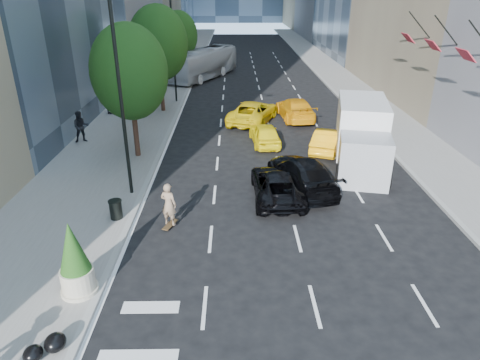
{
  "coord_description": "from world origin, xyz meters",
  "views": [
    {
      "loc": [
        -1.54,
        -14.66,
        9.25
      ],
      "look_at": [
        -1.28,
        2.17,
        1.6
      ],
      "focal_mm": 32.0,
      "sensor_mm": 36.0,
      "label": 1
    }
  ],
  "objects_px": {
    "box_truck": "(362,134)",
    "city_bus": "(203,63)",
    "black_sedan_mercedes": "(302,174)",
    "trash_can": "(116,210)",
    "black_sedan_lincoln": "(277,184)",
    "planter_shrub": "(74,260)",
    "skateboarder": "(169,207)"
  },
  "relations": [
    {
      "from": "trash_can",
      "to": "planter_shrub",
      "type": "height_order",
      "value": "planter_shrub"
    },
    {
      "from": "box_truck",
      "to": "city_bus",
      "type": "bearing_deg",
      "value": 124.4
    },
    {
      "from": "skateboarder",
      "to": "box_truck",
      "type": "relative_size",
      "value": 0.25
    },
    {
      "from": "black_sedan_mercedes",
      "to": "trash_can",
      "type": "xyz_separation_m",
      "value": [
        -8.42,
        -3.16,
        -0.25
      ]
    },
    {
      "from": "skateboarder",
      "to": "black_sedan_lincoln",
      "type": "distance_m",
      "value": 5.47
    },
    {
      "from": "trash_can",
      "to": "city_bus",
      "type": "bearing_deg",
      "value": 86.71
    },
    {
      "from": "black_sedan_mercedes",
      "to": "box_truck",
      "type": "xyz_separation_m",
      "value": [
        3.74,
        3.19,
        0.95
      ]
    },
    {
      "from": "planter_shrub",
      "to": "trash_can",
      "type": "bearing_deg",
      "value": 90.0
    },
    {
      "from": "skateboarder",
      "to": "box_truck",
      "type": "height_order",
      "value": "box_truck"
    },
    {
      "from": "trash_can",
      "to": "skateboarder",
      "type": "bearing_deg",
      "value": -12.84
    },
    {
      "from": "black_sedan_lincoln",
      "to": "black_sedan_mercedes",
      "type": "bearing_deg",
      "value": -144.17
    },
    {
      "from": "city_bus",
      "to": "black_sedan_lincoln",
      "type": "bearing_deg",
      "value": -54.93
    },
    {
      "from": "black_sedan_lincoln",
      "to": "trash_can",
      "type": "bearing_deg",
      "value": 15.76
    },
    {
      "from": "black_sedan_lincoln",
      "to": "planter_shrub",
      "type": "relative_size",
      "value": 1.9
    },
    {
      "from": "black_sedan_mercedes",
      "to": "skateboarder",
      "type": "bearing_deg",
      "value": 18.2
    },
    {
      "from": "planter_shrub",
      "to": "skateboarder",
      "type": "bearing_deg",
      "value": 61.31
    },
    {
      "from": "skateboarder",
      "to": "box_truck",
      "type": "bearing_deg",
      "value": -123.57
    },
    {
      "from": "planter_shrub",
      "to": "box_truck",
      "type": "bearing_deg",
      "value": 42.68
    },
    {
      "from": "black_sedan_mercedes",
      "to": "black_sedan_lincoln",
      "type": "bearing_deg",
      "value": 23.83
    },
    {
      "from": "black_sedan_lincoln",
      "to": "planter_shrub",
      "type": "bearing_deg",
      "value": 43.44
    },
    {
      "from": "box_truck",
      "to": "black_sedan_mercedes",
      "type": "bearing_deg",
      "value": -127.63
    },
    {
      "from": "trash_can",
      "to": "planter_shrub",
      "type": "relative_size",
      "value": 0.31
    },
    {
      "from": "skateboarder",
      "to": "black_sedan_lincoln",
      "type": "relative_size",
      "value": 0.38
    },
    {
      "from": "black_sedan_lincoln",
      "to": "trash_can",
      "type": "distance_m",
      "value": 7.43
    },
    {
      "from": "box_truck",
      "to": "trash_can",
      "type": "xyz_separation_m",
      "value": [
        -12.15,
        -6.36,
        -1.2
      ]
    },
    {
      "from": "skateboarder",
      "to": "city_bus",
      "type": "distance_m",
      "value": 31.83
    },
    {
      "from": "black_sedan_lincoln",
      "to": "trash_can",
      "type": "height_order",
      "value": "black_sedan_lincoln"
    },
    {
      "from": "trash_can",
      "to": "planter_shrub",
      "type": "distance_m",
      "value": 4.92
    },
    {
      "from": "skateboarder",
      "to": "planter_shrub",
      "type": "height_order",
      "value": "planter_shrub"
    },
    {
      "from": "black_sedan_mercedes",
      "to": "box_truck",
      "type": "distance_m",
      "value": 5.01
    },
    {
      "from": "city_bus",
      "to": "trash_can",
      "type": "xyz_separation_m",
      "value": [
        -1.8,
        -31.28,
        -1.05
      ]
    },
    {
      "from": "city_bus",
      "to": "box_truck",
      "type": "xyz_separation_m",
      "value": [
        10.35,
        -24.93,
        0.15
      ]
    }
  ]
}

